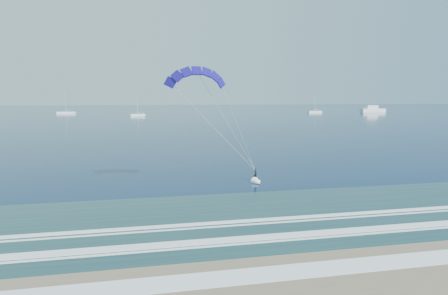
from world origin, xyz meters
name	(u,v)px	position (x,y,z in m)	size (l,w,h in m)	color
ground	(222,276)	(0.00, 0.00, 0.00)	(900.00, 900.00, 0.00)	#072141
kitesurfer_rig	(229,125)	(5.10, 20.78, 7.16)	(12.93, 9.11, 14.19)	gold
motor_yacht	(373,110)	(143.04, 209.98, 1.74)	(16.00, 4.27, 6.48)	white
sailboat_2	(66,113)	(-46.07, 228.68, 0.69)	(10.16, 2.40, 13.50)	white
sailboat_3	(138,115)	(-4.74, 189.46, 0.67)	(6.89, 2.40, 9.82)	white
sailboat_4	(315,112)	(102.99, 209.66, 0.68)	(8.59, 2.40, 11.74)	white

